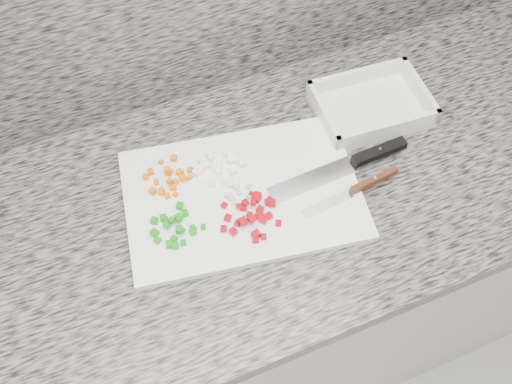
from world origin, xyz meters
TOP-DOWN VIEW (x-y plane):
  - cabinet at (0.00, 1.44)m, footprint 3.92×0.62m
  - countertop at (0.00, 1.44)m, footprint 3.96×0.64m
  - cutting_board at (0.03, 1.44)m, footprint 0.50×0.37m
  - carrot_pile at (-0.09, 1.52)m, footprint 0.10×0.10m
  - onion_pile at (0.01, 1.51)m, footprint 0.11×0.11m
  - green_pepper_pile at (-0.12, 1.41)m, footprint 0.10×0.09m
  - red_pepper_pile at (0.03, 1.38)m, footprint 0.12×0.11m
  - garlic_pile at (0.02, 1.44)m, footprint 0.06×0.06m
  - chef_knife at (0.27, 1.42)m, footprint 0.30×0.05m
  - paring_knife at (0.25, 1.36)m, footprint 0.21×0.04m
  - tray at (0.37, 1.54)m, footprint 0.25×0.19m

SIDE VIEW (x-z plane):
  - cabinet at x=0.00m, z-range 0.00..0.86m
  - countertop at x=0.00m, z-range 0.86..0.90m
  - cutting_board at x=0.03m, z-range 0.90..0.92m
  - tray at x=0.37m, z-range 0.89..0.94m
  - garlic_pile at x=0.02m, z-range 0.91..0.92m
  - chef_knife at x=0.27m, z-range 0.91..0.93m
  - carrot_pile at x=-0.09m, z-range 0.91..0.93m
  - paring_knife at x=0.25m, z-range 0.91..0.93m
  - onion_pile at x=0.01m, z-range 0.91..0.93m
  - red_pepper_pile at x=0.03m, z-range 0.91..0.93m
  - green_pepper_pile at x=-0.12m, z-range 0.91..0.93m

